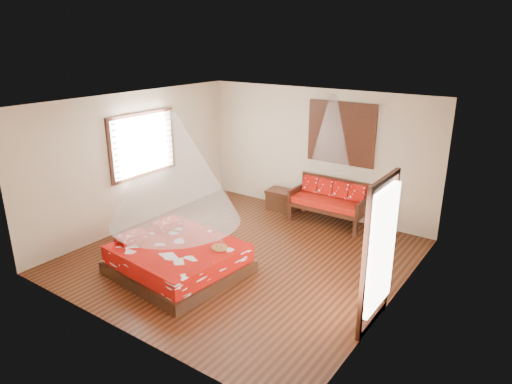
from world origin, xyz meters
TOP-DOWN VIEW (x-y plane):
  - room at (0.00, 0.00)m, footprint 5.54×5.54m
  - bed at (-0.56, -1.11)m, footprint 2.19×2.01m
  - daybed at (0.58, 2.37)m, footprint 1.64×0.73m
  - storage_chest at (-0.70, 2.45)m, footprint 0.69×0.53m
  - shutter_panel at (0.58, 2.72)m, footprint 1.52×0.06m
  - window_left at (-2.71, 0.20)m, footprint 0.10×1.74m
  - glazed_door at (2.72, -0.60)m, footprint 0.08×1.02m
  - wine_tray at (0.11, -0.79)m, footprint 0.27×0.27m
  - mosquito_net_main at (-0.54, -1.11)m, footprint 2.13×2.13m
  - mosquito_net_daybed at (0.58, 2.25)m, footprint 0.83×0.83m

SIDE VIEW (x-z plane):
  - storage_chest at x=-0.70m, z-range 0.00..0.46m
  - bed at x=-0.56m, z-range -0.07..0.57m
  - daybed at x=0.58m, z-range 0.05..0.99m
  - wine_tray at x=0.11m, z-range 0.45..0.66m
  - glazed_door at x=2.72m, z-range -0.01..2.15m
  - room at x=0.00m, z-range -0.02..2.82m
  - window_left at x=-2.71m, z-range 1.03..2.37m
  - mosquito_net_main at x=-0.54m, z-range 0.95..2.75m
  - shutter_panel at x=0.58m, z-range 1.24..2.56m
  - mosquito_net_daybed at x=0.58m, z-range 1.25..2.75m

